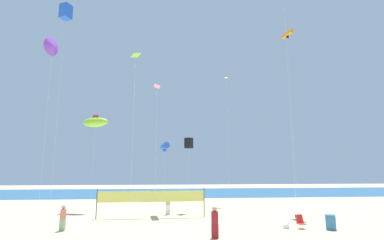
{
  "coord_description": "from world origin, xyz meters",
  "views": [
    {
      "loc": [
        -0.74,
        -14.28,
        4.03
      ],
      "look_at": [
        1.14,
        7.15,
        7.71
      ],
      "focal_mm": 26.65,
      "sensor_mm": 36.0,
      "label": 1
    }
  ],
  "objects_px": {
    "beach_handbag": "(286,226)",
    "kite_orange_tube": "(287,35)",
    "kite_lime_diamond": "(135,58)",
    "kite_pink_diamond": "(157,91)",
    "beachgoer_sage_shirt": "(168,203)",
    "kite_lime_inflatable": "(95,122)",
    "kite_orange_diamond": "(227,81)",
    "kite_violet_delta": "(53,47)",
    "kite_blue_tube": "(165,146)",
    "beachgoer_coral_shirt": "(63,217)",
    "trash_barrel": "(331,222)",
    "beachgoer_maroon_shirt": "(215,221)",
    "kite_blue_box": "(66,12)",
    "volleyball_net": "(152,198)",
    "kite_black_box": "(189,143)",
    "folding_beach_chair": "(300,221)"
  },
  "relations": [
    {
      "from": "beach_handbag",
      "to": "kite_orange_tube",
      "type": "bearing_deg",
      "value": 59.84
    },
    {
      "from": "kite_lime_diamond",
      "to": "kite_orange_tube",
      "type": "bearing_deg",
      "value": 34.31
    },
    {
      "from": "kite_pink_diamond",
      "to": "beachgoer_sage_shirt",
      "type": "bearing_deg",
      "value": 83.14
    },
    {
      "from": "beach_handbag",
      "to": "kite_lime_inflatable",
      "type": "relative_size",
      "value": 0.04
    },
    {
      "from": "kite_lime_diamond",
      "to": "kite_orange_diamond",
      "type": "bearing_deg",
      "value": 60.69
    },
    {
      "from": "kite_violet_delta",
      "to": "kite_blue_tube",
      "type": "height_order",
      "value": "kite_violet_delta"
    },
    {
      "from": "kite_lime_inflatable",
      "to": "kite_blue_tube",
      "type": "distance_m",
      "value": 8.26
    },
    {
      "from": "beachgoer_coral_shirt",
      "to": "kite_violet_delta",
      "type": "relative_size",
      "value": 0.11
    },
    {
      "from": "beach_handbag",
      "to": "trash_barrel",
      "type": "bearing_deg",
      "value": -11.27
    },
    {
      "from": "trash_barrel",
      "to": "kite_blue_tube",
      "type": "height_order",
      "value": "kite_blue_tube"
    },
    {
      "from": "beachgoer_maroon_shirt",
      "to": "kite_lime_diamond",
      "type": "height_order",
      "value": "kite_lime_diamond"
    },
    {
      "from": "beachgoer_coral_shirt",
      "to": "kite_blue_box",
      "type": "xyz_separation_m",
      "value": [
        -3.13,
        5.94,
        18.03
      ]
    },
    {
      "from": "volleyball_net",
      "to": "beachgoer_coral_shirt",
      "type": "bearing_deg",
      "value": -140.93
    },
    {
      "from": "kite_orange_diamond",
      "to": "trash_barrel",
      "type": "bearing_deg",
      "value": -76.35
    },
    {
      "from": "kite_blue_box",
      "to": "kite_pink_diamond",
      "type": "bearing_deg",
      "value": -37.91
    },
    {
      "from": "kite_violet_delta",
      "to": "volleyball_net",
      "type": "bearing_deg",
      "value": 8.56
    },
    {
      "from": "kite_lime_inflatable",
      "to": "kite_lime_diamond",
      "type": "xyz_separation_m",
      "value": [
        5.27,
        -12.29,
        2.21
      ]
    },
    {
      "from": "beachgoer_coral_shirt",
      "to": "kite_lime_diamond",
      "type": "distance_m",
      "value": 11.49
    },
    {
      "from": "volleyball_net",
      "to": "kite_blue_tube",
      "type": "distance_m",
      "value": 4.8
    },
    {
      "from": "kite_violet_delta",
      "to": "kite_blue_tube",
      "type": "distance_m",
      "value": 12.83
    },
    {
      "from": "kite_orange_diamond",
      "to": "kite_pink_diamond",
      "type": "height_order",
      "value": "kite_orange_diamond"
    },
    {
      "from": "beachgoer_coral_shirt",
      "to": "kite_orange_tube",
      "type": "height_order",
      "value": "kite_orange_tube"
    },
    {
      "from": "kite_blue_tube",
      "to": "kite_orange_tube",
      "type": "bearing_deg",
      "value": 3.96
    },
    {
      "from": "trash_barrel",
      "to": "kite_black_box",
      "type": "height_order",
      "value": "kite_black_box"
    },
    {
      "from": "trash_barrel",
      "to": "kite_blue_box",
      "type": "bearing_deg",
      "value": 161.25
    },
    {
      "from": "volleyball_net",
      "to": "beach_handbag",
      "type": "bearing_deg",
      "value": -28.53
    },
    {
      "from": "beachgoer_coral_shirt",
      "to": "kite_violet_delta",
      "type": "bearing_deg",
      "value": 87.75
    },
    {
      "from": "kite_violet_delta",
      "to": "kite_blue_tube",
      "type": "relative_size",
      "value": 2.35
    },
    {
      "from": "kite_pink_diamond",
      "to": "kite_violet_delta",
      "type": "xyz_separation_m",
      "value": [
        -8.99,
        4.43,
        4.88
      ]
    },
    {
      "from": "volleyball_net",
      "to": "kite_orange_tube",
      "type": "relative_size",
      "value": 0.49
    },
    {
      "from": "beachgoer_maroon_shirt",
      "to": "kite_blue_box",
      "type": "height_order",
      "value": "kite_blue_box"
    },
    {
      "from": "kite_black_box",
      "to": "kite_violet_delta",
      "type": "relative_size",
      "value": 0.47
    },
    {
      "from": "kite_pink_diamond",
      "to": "beachgoer_coral_shirt",
      "type": "bearing_deg",
      "value": 168.76
    },
    {
      "from": "kite_orange_diamond",
      "to": "kite_blue_box",
      "type": "xyz_separation_m",
      "value": [
        -17.29,
        -7.92,
        3.97
      ]
    },
    {
      "from": "beachgoer_sage_shirt",
      "to": "folding_beach_chair",
      "type": "relative_size",
      "value": 2.07
    },
    {
      "from": "folding_beach_chair",
      "to": "kite_blue_tube",
      "type": "bearing_deg",
      "value": 123.91
    },
    {
      "from": "kite_orange_tube",
      "to": "kite_lime_diamond",
      "type": "bearing_deg",
      "value": -145.69
    },
    {
      "from": "kite_orange_tube",
      "to": "folding_beach_chair",
      "type": "bearing_deg",
      "value": -114.06
    },
    {
      "from": "beachgoer_coral_shirt",
      "to": "kite_violet_delta",
      "type": "xyz_separation_m",
      "value": [
        -2.94,
        3.23,
        13.28
      ]
    },
    {
      "from": "beachgoer_sage_shirt",
      "to": "beachgoer_maroon_shirt",
      "type": "distance_m",
      "value": 9.44
    },
    {
      "from": "kite_violet_delta",
      "to": "beachgoer_coral_shirt",
      "type": "bearing_deg",
      "value": -47.67
    },
    {
      "from": "kite_lime_diamond",
      "to": "volleyball_net",
      "type": "bearing_deg",
      "value": 83.45
    },
    {
      "from": "beachgoer_sage_shirt",
      "to": "kite_orange_diamond",
      "type": "bearing_deg",
      "value": 155.6
    },
    {
      "from": "beachgoer_coral_shirt",
      "to": "volleyball_net",
      "type": "distance_m",
      "value": 7.2
    },
    {
      "from": "beachgoer_maroon_shirt",
      "to": "volleyball_net",
      "type": "distance_m",
      "value": 8.44
    },
    {
      "from": "trash_barrel",
      "to": "kite_pink_diamond",
      "type": "bearing_deg",
      "value": -179.83
    },
    {
      "from": "beachgoer_sage_shirt",
      "to": "beachgoer_coral_shirt",
      "type": "bearing_deg",
      "value": -29.29
    },
    {
      "from": "kite_orange_tube",
      "to": "kite_lime_diamond",
      "type": "relative_size",
      "value": 1.63
    },
    {
      "from": "kite_orange_diamond",
      "to": "kite_lime_diamond",
      "type": "distance_m",
      "value": 19.76
    },
    {
      "from": "folding_beach_chair",
      "to": "beach_handbag",
      "type": "distance_m",
      "value": 1.08
    }
  ]
}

